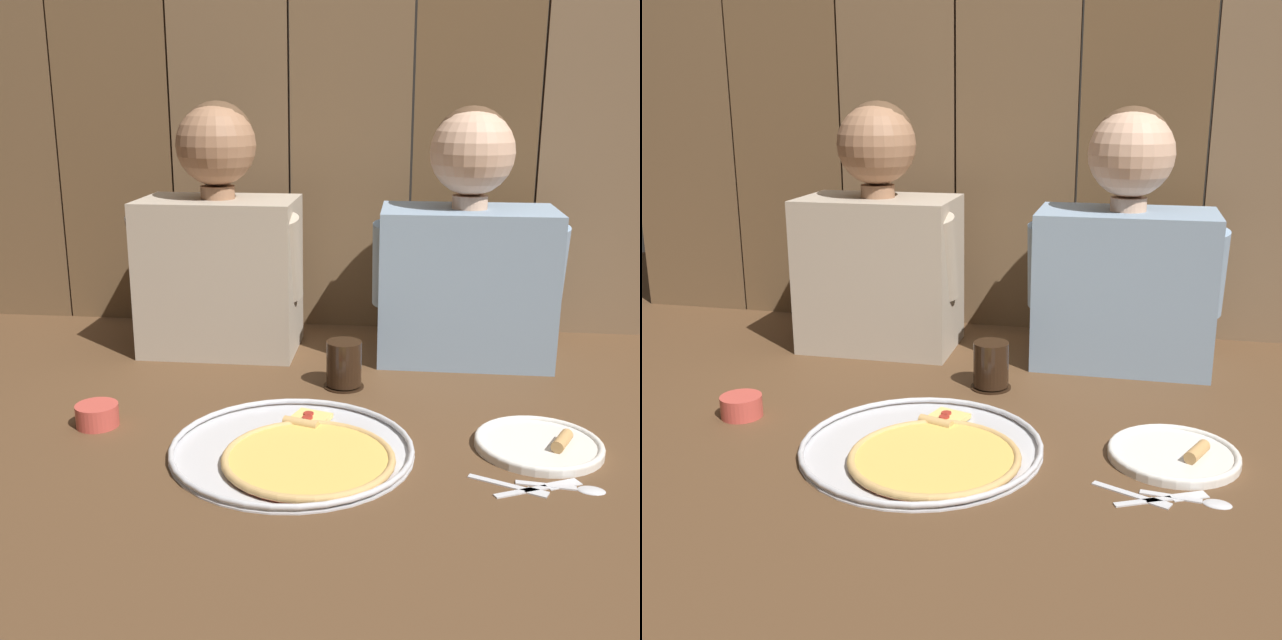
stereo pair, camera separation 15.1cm
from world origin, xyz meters
The scene contains 11 objects.
ground_plane centered at (0.00, 0.00, 0.00)m, with size 3.20×3.20×0.00m, color brown.
pizza_tray centered at (-0.02, -0.13, 0.01)m, with size 0.43×0.43×0.03m.
dinner_plate centered at (0.40, -0.05, 0.01)m, with size 0.22×0.22×0.03m.
drinking_glass centered at (0.03, 0.21, 0.05)m, with size 0.09×0.09×0.10m.
dipping_bowl centered at (-0.42, -0.05, 0.02)m, with size 0.08×0.08×0.04m.
table_fork centered at (0.33, -0.20, 0.00)m, with size 0.13×0.07×0.01m.
table_knife centered at (0.37, -0.20, 0.00)m, with size 0.15×0.08×0.01m.
table_spoon centered at (0.43, -0.20, 0.00)m, with size 0.14×0.04×0.01m.
diner_left centered at (-0.29, 0.44, 0.27)m, with size 0.40×0.24×0.59m.
diner_right centered at (0.29, 0.44, 0.26)m, with size 0.43×0.23×0.58m.
wooden_backdrop_wall centered at (0.00, 0.69, 0.71)m, with size 2.19×0.03×1.42m.
Camera 1 is at (0.16, -1.34, 0.60)m, focal length 43.46 mm.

